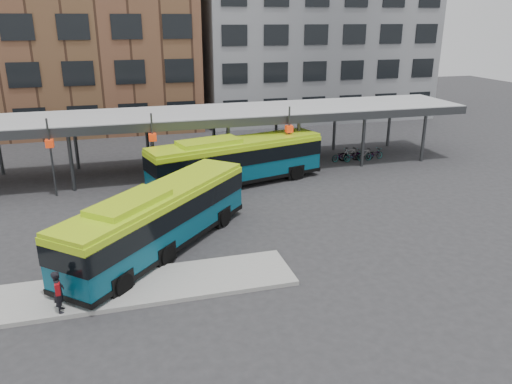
# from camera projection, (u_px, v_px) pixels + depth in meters

# --- Properties ---
(ground) EXTENTS (120.00, 120.00, 0.00)m
(ground) POSITION_uv_depth(u_px,v_px,m) (237.00, 244.00, 24.06)
(ground) COLOR #28282B
(ground) RESTS_ON ground
(boarding_island) EXTENTS (14.00, 3.00, 0.18)m
(boarding_island) POSITION_uv_depth(u_px,v_px,m) (121.00, 289.00, 19.89)
(boarding_island) COLOR gray
(boarding_island) RESTS_ON ground
(canopy) EXTENTS (40.00, 6.53, 4.80)m
(canopy) POSITION_uv_depth(u_px,v_px,m) (191.00, 116.00, 34.44)
(canopy) COLOR #999B9E
(canopy) RESTS_ON ground
(building_brick) EXTENTS (26.00, 14.00, 22.00)m
(building_brick) POSITION_uv_depth(u_px,v_px,m) (51.00, 10.00, 46.90)
(building_brick) COLOR brown
(building_brick) RESTS_ON ground
(building_grey) EXTENTS (24.00, 14.00, 20.00)m
(building_grey) POSITION_uv_depth(u_px,v_px,m) (309.00, 21.00, 53.93)
(building_grey) COLOR slate
(building_grey) RESTS_ON ground
(bus_front) EXTENTS (9.56, 10.08, 3.16)m
(bus_front) POSITION_uv_depth(u_px,v_px,m) (159.00, 218.00, 22.88)
(bus_front) COLOR #08465C
(bus_front) RESTS_ON ground
(bus_rear) EXTENTS (11.92, 5.40, 3.22)m
(bus_rear) POSITION_uv_depth(u_px,v_px,m) (236.00, 160.00, 32.12)
(bus_rear) COLOR #08465C
(bus_rear) RESTS_ON ground
(pedestrian) EXTENTS (0.42, 0.64, 1.63)m
(pedestrian) POSITION_uv_depth(u_px,v_px,m) (59.00, 291.00, 17.97)
(pedestrian) COLOR black
(pedestrian) RESTS_ON boarding_island
(bike_rack) EXTENTS (4.37, 1.18, 1.05)m
(bike_rack) POSITION_uv_depth(u_px,v_px,m) (356.00, 155.00, 37.94)
(bike_rack) COLOR slate
(bike_rack) RESTS_ON ground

